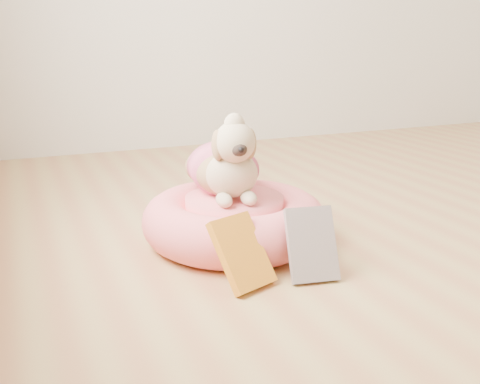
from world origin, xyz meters
name	(u,v)px	position (x,y,z in m)	size (l,w,h in m)	color
pet_bed	(234,220)	(-1.05, 0.48, 0.08)	(0.65, 0.65, 0.17)	#FF636F
dog	(226,152)	(-1.07, 0.52, 0.32)	(0.29, 0.42, 0.31)	brown
book_yellow	(242,253)	(-1.17, 0.15, 0.10)	(0.15, 0.03, 0.22)	gold
book_white	(312,244)	(-0.95, 0.11, 0.11)	(0.15, 0.02, 0.23)	white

